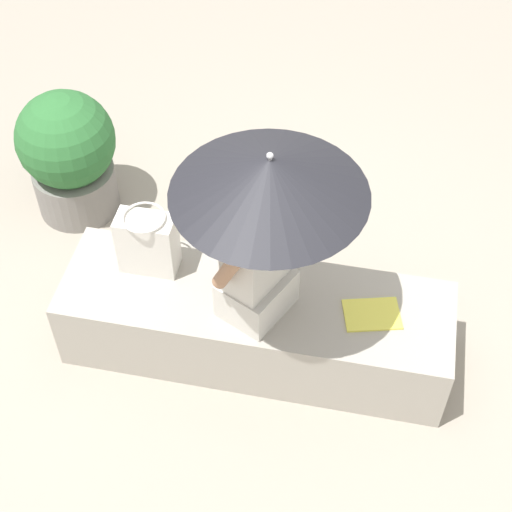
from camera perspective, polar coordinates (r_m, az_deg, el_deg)
The scene contains 7 objects.
ground_plane at distance 4.37m, azimuth -0.04°, elevation -6.69°, with size 14.00×14.00×0.00m, color #9E9384.
stone_bench at distance 4.19m, azimuth -0.05°, elevation -4.92°, with size 2.03×0.61×0.45m, color #A8A093.
person_seated at distance 3.67m, azimuth 0.05°, elevation 0.02°, with size 0.40×0.51×0.90m.
parasol at distance 3.28m, azimuth 0.99°, elevation 5.79°, with size 0.87×0.87×1.04m.
handbag_black at distance 4.06m, azimuth -7.89°, elevation 0.99°, with size 0.30×0.22×0.37m.
magazine at distance 3.98m, azimuth 8.43°, elevation -4.20°, with size 0.28×0.20×0.01m, color #EAE04C.
planter_near at distance 4.94m, azimuth -13.45°, elevation 7.26°, with size 0.60×0.60×0.85m.
Camera 1 is at (0.50, -2.47, 3.58)m, focal length 55.07 mm.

